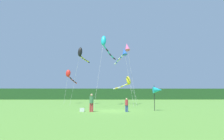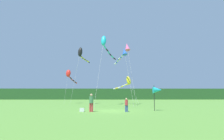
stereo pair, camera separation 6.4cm
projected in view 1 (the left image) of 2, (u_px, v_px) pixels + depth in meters
ground_plane at (113, 111)px, 19.96m from camera, size 120.00×120.00×0.00m
distant_treeline at (110, 94)px, 64.83m from camera, size 108.00×3.06×3.53m
person_adult at (91, 102)px, 19.01m from camera, size 0.38×0.38×1.73m
person_child at (127, 104)px, 18.92m from camera, size 0.29×0.29×1.32m
cooler_box at (82, 110)px, 19.11m from camera, size 0.43×0.33×0.34m
banner_flag_pole at (157, 90)px, 20.23m from camera, size 0.90×0.70×2.59m
kite_black at (81, 53)px, 33.20m from camera, size 2.41×5.51×9.65m
kite_red at (69, 75)px, 36.04m from camera, size 1.45×5.99×6.22m
kite_yellow at (127, 81)px, 35.96m from camera, size 4.38×3.94×5.07m
kite_rainbow at (126, 48)px, 32.64m from camera, size 2.28×7.46×10.21m
kite_blue at (123, 53)px, 29.65m from camera, size 2.49×5.95×8.63m
kite_cyan at (105, 43)px, 30.82m from camera, size 3.10×10.38×10.87m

